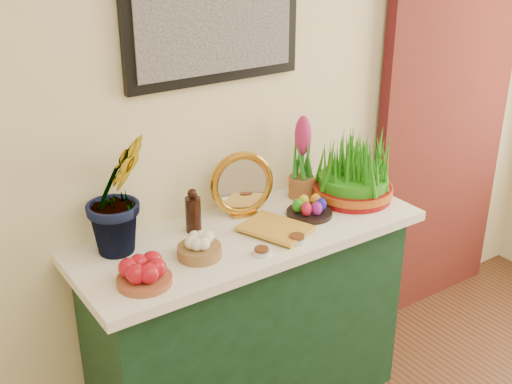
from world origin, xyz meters
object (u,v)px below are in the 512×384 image
hyacinth_green (116,176)px  mirror (242,185)px  wheatgrass_sabzeh (354,172)px  book (262,238)px  sideboard (249,328)px

hyacinth_green → mirror: size_ratio=2.12×
mirror → hyacinth_green: bearing=-179.4°
mirror → wheatgrass_sabzeh: size_ratio=0.80×
hyacinth_green → book: 0.58m
sideboard → hyacinth_green: (-0.47, 0.13, 0.76)m
mirror → sideboard: bearing=-112.8°
hyacinth_green → mirror: (0.53, 0.01, -0.16)m
hyacinth_green → wheatgrass_sabzeh: 1.03m
book → wheatgrass_sabzeh: (0.55, 0.11, 0.11)m
sideboard → hyacinth_green: 0.90m
mirror → book: mirror is taller
hyacinth_green → wheatgrass_sabzeh: bearing=-15.9°
hyacinth_green → sideboard: bearing=-23.8°
hyacinth_green → wheatgrass_sabzeh: hyacinth_green is taller
sideboard → wheatgrass_sabzeh: (0.54, -0.00, 0.59)m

